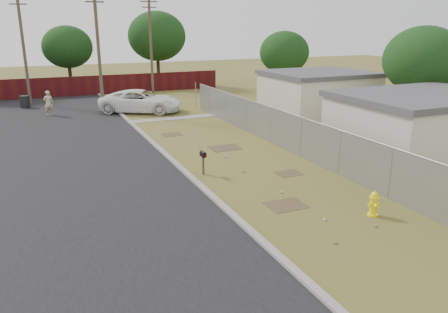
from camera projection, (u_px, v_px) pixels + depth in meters
name	position (u px, v px, depth m)	size (l,w,h in m)	color
ground	(245.00, 164.00, 20.66)	(120.00, 120.00, 0.00)	brown
street	(77.00, 139.00, 25.09)	(15.10, 60.00, 0.12)	black
chainlink_fence	(290.00, 137.00, 22.53)	(0.10, 27.06, 2.02)	gray
privacy_fence	(65.00, 87.00, 39.96)	(30.00, 0.12, 1.80)	#420E0E
utility_poles	(94.00, 46.00, 35.98)	(12.60, 8.24, 9.00)	brown
houses	(364.00, 106.00, 26.71)	(9.30, 17.24, 3.10)	silver
horizon_trees	(140.00, 44.00, 40.27)	(33.32, 31.94, 7.78)	#332517
fire_hydrant	(374.00, 204.00, 14.97)	(0.42, 0.43, 0.91)	#FFE90D
mailbox	(203.00, 156.00, 19.01)	(0.17, 0.46, 1.07)	brown
pickup_truck	(141.00, 101.00, 32.81)	(2.80, 6.06, 1.69)	white
pedestrian	(49.00, 103.00, 31.57)	(0.66, 0.43, 1.82)	tan
trash_bin	(25.00, 102.00, 34.62)	(0.81, 0.87, 0.97)	black
scattered_litter	(278.00, 183.00, 18.13)	(2.36, 11.73, 0.07)	beige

